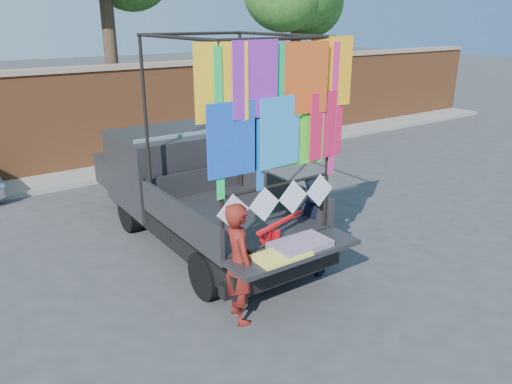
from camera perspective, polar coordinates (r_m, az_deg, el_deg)
ground at (r=7.80m, az=-0.89°, el=-9.40°), size 90.00×90.00×0.00m
brick_wall at (r=13.46m, az=-17.98°, el=8.08°), size 30.00×0.45×2.61m
curb at (r=13.10m, az=-16.48°, el=2.21°), size 30.00×1.20×0.12m
pickup_truck at (r=9.03m, az=-8.12°, el=0.73°), size 2.24×5.62×3.54m
woman at (r=6.38m, az=-1.98°, el=-8.11°), size 0.50×0.66×1.62m
man at (r=7.61m, az=6.67°, el=-3.87°), size 0.70×0.84×1.54m
streamer_bundle at (r=6.86m, az=2.09°, el=-5.24°), size 0.96×0.33×0.68m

